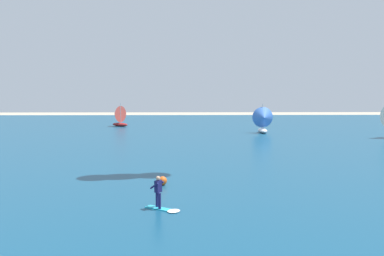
{
  "coord_description": "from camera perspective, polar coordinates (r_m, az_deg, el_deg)",
  "views": [
    {
      "loc": [
        -1.15,
        -4.57,
        6.06
      ],
      "look_at": [
        -0.74,
        18.26,
        4.0
      ],
      "focal_mm": 39.57,
      "sensor_mm": 36.0,
      "label": 1
    }
  ],
  "objects": [
    {
      "name": "marker_buoy",
      "position": [
        26.78,
        -3.99,
        -7.11
      ],
      "size": [
        0.56,
        0.56,
        0.56
      ],
      "primitive_type": "sphere",
      "color": "#E55919",
      "rests_on": "ocean"
    },
    {
      "name": "ocean",
      "position": [
        56.09,
        0.15,
        -1.0
      ],
      "size": [
        160.0,
        90.0,
        0.1
      ],
      "primitive_type": "cube",
      "color": "navy",
      "rests_on": "ground"
    },
    {
      "name": "sailboat_trailing",
      "position": [
        70.55,
        -9.95,
        1.63
      ],
      "size": [
        3.39,
        3.15,
        3.77
      ],
      "color": "maroon",
      "rests_on": "ocean"
    },
    {
      "name": "sailboat_mid_right",
      "position": [
        59.18,
        9.59,
        1.1
      ],
      "size": [
        2.89,
        3.43,
        4.04
      ],
      "color": "white",
      "rests_on": "ocean"
    },
    {
      "name": "kitesurfer",
      "position": [
        21.44,
        -4.16,
        -9.33
      ],
      "size": [
        1.93,
        1.58,
        1.67
      ],
      "color": "#26B2CC",
      "rests_on": "ocean"
    }
  ]
}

